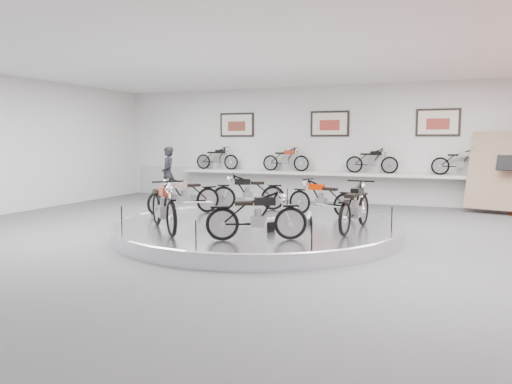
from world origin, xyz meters
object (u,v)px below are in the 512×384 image
at_px(bike_d, 164,205).
at_px(bike_f, 355,206).
at_px(visitor, 168,174).
at_px(bike_a, 322,198).
at_px(display_platform, 257,229).
at_px(bike_c, 184,195).
at_px(shelf, 327,174).
at_px(bike_b, 248,192).
at_px(bike_e, 257,215).

xyz_separation_m(bike_d, bike_f, (3.60, 1.50, -0.03)).
bearing_deg(visitor, bike_a, 16.36).
distance_m(display_platform, visitor, 7.28).
bearing_deg(bike_f, bike_d, 117.54).
distance_m(bike_c, bike_f, 4.39).
distance_m(bike_a, bike_d, 4.01).
bearing_deg(display_platform, bike_d, -129.26).
distance_m(shelf, bike_c, 6.35).
xyz_separation_m(shelf, bike_b, (-0.95, -4.66, -0.22)).
distance_m(bike_d, bike_f, 3.90).
height_order(bike_c, bike_d, bike_d).
distance_m(shelf, visitor, 5.59).
distance_m(display_platform, bike_f, 2.33).
xyz_separation_m(bike_b, bike_c, (-1.16, -1.33, 0.00)).
bearing_deg(bike_c, bike_d, 53.57).
xyz_separation_m(bike_e, visitor, (-6.11, 6.72, 0.19)).
distance_m(shelf, bike_b, 4.76).
distance_m(shelf, bike_e, 8.30).
bearing_deg(display_platform, bike_f, -4.61).
bearing_deg(bike_f, display_platform, 90.33).
relative_size(bike_a, bike_b, 0.94).
bearing_deg(bike_a, display_platform, 65.50).
bearing_deg(shelf, bike_f, -71.28).
height_order(bike_d, bike_e, bike_d).
height_order(display_platform, bike_b, bike_b).
bearing_deg(bike_c, bike_e, 85.54).
distance_m(bike_d, visitor, 7.66).
bearing_deg(bike_f, bike_e, 143.53).
xyz_separation_m(bike_a, bike_d, (-2.48, -3.16, 0.08)).
xyz_separation_m(display_platform, bike_e, (0.75, -1.86, 0.62)).
bearing_deg(bike_d, display_platform, 96.34).
bearing_deg(bike_c, bike_f, 116.24).
relative_size(shelf, bike_a, 7.14).
xyz_separation_m(bike_a, bike_c, (-3.22, -1.06, 0.03)).
xyz_separation_m(display_platform, bike_a, (1.10, 1.48, 0.60)).
xyz_separation_m(shelf, bike_a, (1.10, -4.92, -0.25)).
distance_m(bike_a, bike_c, 3.39).
xyz_separation_m(bike_d, bike_e, (2.12, -0.18, -0.06)).
bearing_deg(bike_a, bike_f, 136.47).
bearing_deg(bike_d, bike_b, 128.60).
distance_m(bike_b, bike_c, 1.76).
height_order(display_platform, bike_e, bike_e).
distance_m(display_platform, bike_b, 2.08).
relative_size(bike_f, visitor, 0.90).
xyz_separation_m(bike_b, bike_e, (1.70, -3.60, -0.02)).
relative_size(bike_b, bike_f, 0.96).
relative_size(bike_b, visitor, 0.86).
bearing_deg(bike_f, visitor, 61.39).
bearing_deg(bike_f, bike_b, 63.80).
bearing_deg(bike_e, visitor, 105.87).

